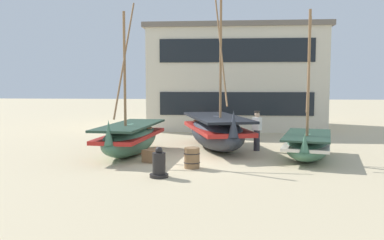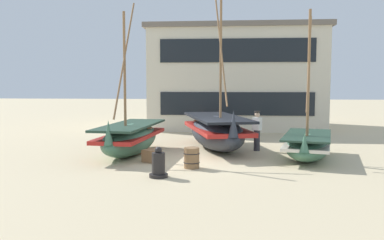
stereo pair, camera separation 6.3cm
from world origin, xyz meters
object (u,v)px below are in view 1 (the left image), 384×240
Objects in this scene: fishing_boat_near_left at (131,138)px; fishing_boat_far_right at (307,145)px; fisherman_by_hull at (257,131)px; harbor_building_main at (235,78)px; wooden_barrel at (192,158)px; fishing_boat_centre_large at (216,131)px; cargo_crate at (152,156)px; capstan_winch at (159,165)px.

fishing_boat_near_left reaches higher than fishing_boat_far_right.
harbor_building_main reaches higher than fisherman_by_hull.
harbor_building_main is (1.69, 13.54, 2.87)m from wooden_barrel.
fishing_boat_centre_large is 3.89m from cargo_crate.
fishing_boat_centre_large is at bearing 80.03° from wooden_barrel.
fishing_boat_far_right reaches higher than cargo_crate.
wooden_barrel is 1.29× the size of cargo_crate.
fisherman_by_hull is (5.11, 1.42, 0.15)m from fishing_boat_near_left.
cargo_crate is at bearing 147.80° from wooden_barrel.
fisherman_by_hull reaches higher than wooden_barrel.
fisherman_by_hull is at bearing 135.34° from fishing_boat_far_right.
fisherman_by_hull is (-1.77, 1.75, 0.30)m from fishing_boat_far_right.
wooden_barrel is 1.83m from cargo_crate.
harbor_building_main is at bearing 75.56° from cargo_crate.
capstan_winch is at bearing -122.38° from wooden_barrel.
wooden_barrel is 13.94m from harbor_building_main.
cargo_crate is (1.13, -1.41, -0.46)m from fishing_boat_near_left.
fishing_boat_far_right is (6.88, -0.32, -0.15)m from fishing_boat_near_left.
capstan_winch is 1.72× the size of cargo_crate.
fishing_boat_near_left is at bearing 128.71° from cargo_crate.
fishing_boat_centre_large reaches higher than fishing_boat_far_right.
capstan_winch is at bearing -145.88° from fishing_boat_far_right.
fishing_boat_centre_large is at bearing 26.67° from fishing_boat_near_left.
fisherman_by_hull is at bearing 35.40° from cargo_crate.
wooden_barrel is at bearing 57.62° from capstan_winch.
harbor_building_main is (-2.52, 11.48, 2.69)m from fishing_boat_far_right.
capstan_winch is 1.66m from wooden_barrel.
fishing_boat_centre_large is 9.81m from harbor_building_main.
fishing_boat_far_right is 5.86m from cargo_crate.
harbor_building_main is at bearing 82.87° from wooden_barrel.
harbor_building_main is at bearing 102.37° from fishing_boat_far_right.
wooden_barrel is 0.06× the size of harbor_building_main.
fishing_boat_near_left is at bearing -153.33° from fishing_boat_centre_large.
fishing_boat_near_left reaches higher than fisherman_by_hull.
fishing_boat_far_right is 3.25× the size of fisherman_by_hull.
fisherman_by_hull reaches higher than cargo_crate.
fishing_boat_far_right is at bearing -30.12° from fishing_boat_centre_large.
fishing_boat_near_left is 0.55× the size of harbor_building_main.
fishing_boat_centre_large is at bearing 149.88° from fishing_boat_far_right.
fisherman_by_hull is at bearing -9.18° from fishing_boat_centre_large.
cargo_crate is at bearing 105.48° from capstan_winch.
fisherman_by_hull is (1.72, -0.28, 0.04)m from fishing_boat_centre_large.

